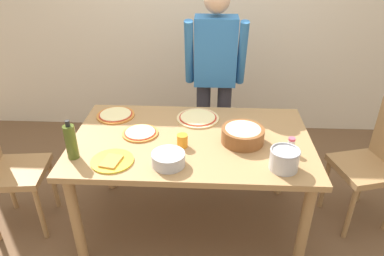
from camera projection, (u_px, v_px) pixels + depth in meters
name	position (u px, v px, depth m)	size (l,w,h in m)	color
ground	(192.00, 222.00, 2.78)	(8.00, 8.00, 0.00)	brown
wall_back	(200.00, 8.00, 3.53)	(5.60, 0.10, 2.60)	beige
dining_table	(192.00, 149.00, 2.45)	(1.60, 0.96, 0.76)	#A37A4C
person_cook	(215.00, 73.00, 2.97)	(0.49, 0.25, 1.62)	#2D2D38
chair_wooden_left	(4.00, 165.00, 2.52)	(0.44, 0.44, 0.95)	#A37A4C
chair_wooden_right	(375.00, 159.00, 2.57)	(0.49, 0.49, 0.95)	#A37A4C
pizza_raw_on_board	(198.00, 118.00, 2.64)	(0.31, 0.31, 0.02)	beige
pizza_cooked_on_tray	(140.00, 133.00, 2.45)	(0.25, 0.25, 0.02)	#C67A33
pizza_second_cooked	(116.00, 115.00, 2.68)	(0.28, 0.28, 0.02)	#C67A33
plate_with_slice	(112.00, 161.00, 2.16)	(0.26, 0.26, 0.02)	gold
popcorn_bowl	(243.00, 134.00, 2.34)	(0.28, 0.28, 0.11)	brown
mixing_bowl_steel	(168.00, 159.00, 2.12)	(0.20, 0.20, 0.08)	#B7B7BC
olive_oil_bottle	(71.00, 142.00, 2.15)	(0.07, 0.07, 0.26)	#47561E
steel_pot	(284.00, 159.00, 2.07)	(0.17, 0.17, 0.13)	#B7B7BC
cup_orange	(182.00, 141.00, 2.30)	(0.07, 0.07, 0.09)	orange
salt_shaker	(291.00, 145.00, 2.23)	(0.04, 0.04, 0.11)	white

